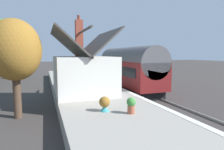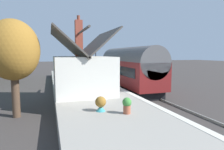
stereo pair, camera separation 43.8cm
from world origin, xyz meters
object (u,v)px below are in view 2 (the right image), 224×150
bench_platform_end (84,73)px  planter_bench_right (70,73)px  planter_under_sign (68,75)px  lamp_post_platform (96,55)px  planter_by_door (127,105)px  bench_mid_platform (78,71)px  planter_corner_building (66,70)px  tree_behind_building (8,37)px  station_sign_board (99,69)px  train (129,68)px  station_building (82,72)px  planter_bench_left (76,73)px  planter_edge_far (101,104)px  tree_mid_background (13,51)px  planter_edge_near (89,73)px

bench_platform_end → planter_bench_right: size_ratio=1.66×
planter_under_sign → lamp_post_platform: size_ratio=0.25×
bench_platform_end → planter_by_door: (-14.98, 0.44, -0.05)m
planter_bench_right → bench_mid_platform: bearing=-26.4°
bench_platform_end → lamp_post_platform: 3.27m
planter_corner_building → tree_behind_building: size_ratio=0.08×
station_sign_board → tree_behind_building: tree_behind_building is taller
train → tree_behind_building: size_ratio=1.23×
station_building → planter_bench_left: 11.89m
planter_bench_left → planter_under_sign: bearing=161.7°
lamp_post_platform → planter_by_door: bearing=173.5°
planter_edge_far → tree_mid_background: tree_mid_background is taller
planter_edge_far → planter_by_door: bearing=-125.3°
planter_by_door → station_sign_board: station_sign_board is taller
planter_bench_left → planter_edge_near: 1.74m
train → planter_under_sign: (3.38, 5.71, -0.88)m
bench_platform_end → station_sign_board: station_sign_board is taller
planter_by_door → tree_behind_building: (23.86, 9.08, 4.92)m
planter_corner_building → bench_platform_end: bearing=-166.5°
planter_by_door → lamp_post_platform: (12.80, -1.45, 2.28)m
planter_bench_right → lamp_post_platform: lamp_post_platform is taller
station_sign_board → lamp_post_platform: bearing=6.5°
bench_platform_end → tree_behind_building: tree_behind_building is taller
bench_mid_platform → planter_by_door: size_ratio=1.80×
planter_bench_left → planter_corner_building: size_ratio=1.12×
planter_bench_left → station_sign_board: station_sign_board is taller
planter_bench_left → planter_corner_building: 4.06m
planter_by_door → planter_edge_far: 1.34m
planter_edge_near → lamp_post_platform: 5.58m
planter_edge_near → station_sign_board: 6.06m
bench_platform_end → tree_behind_building: 13.90m
station_sign_board → planter_edge_near: bearing=-0.9°
station_sign_board → bench_platform_end: bearing=19.5°
planter_by_door → tree_behind_building: 26.00m
planter_bench_right → planter_edge_near: bearing=-63.8°
planter_bench_left → train: bearing=-152.2°
tree_behind_building → tree_mid_background: bearing=-169.5°
planter_bench_right → bench_platform_end: bearing=-136.9°
planter_edge_far → station_sign_board: size_ratio=0.49×
planter_edge_far → station_sign_board: 11.39m
planter_bench_right → planter_corner_building: (5.00, 0.14, -0.09)m
planter_bench_left → tree_behind_building: 12.09m
bench_mid_platform → planter_by_door: (-19.35, 0.42, -0.05)m
planter_corner_building → tree_behind_building: 9.67m
bench_platform_end → planter_bench_right: 2.11m
train → lamp_post_platform: (3.17, 2.67, 1.30)m
station_building → tree_behind_building: (18.04, 7.90, 3.85)m
planter_edge_near → planter_under_sign: bearing=146.0°
planter_edge_far → planter_edge_near: bearing=-9.1°
planter_by_door → bench_platform_end: bearing=-1.7°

